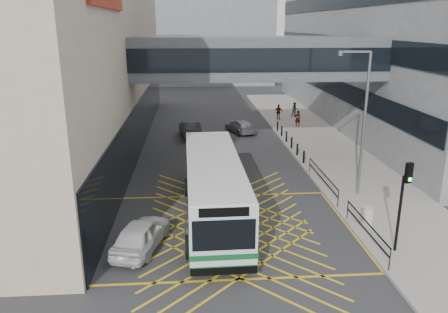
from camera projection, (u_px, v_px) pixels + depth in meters
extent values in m
plane|color=#333335|center=(230.00, 229.00, 21.81)|extent=(120.00, 120.00, 0.00)
cube|color=black|center=(142.00, 123.00, 36.07)|extent=(0.10, 41.50, 4.00)
cube|color=black|center=(327.00, 84.00, 44.39)|extent=(0.10, 43.50, 1.60)
cube|color=black|center=(329.00, 43.00, 43.23)|extent=(0.10, 43.50, 1.60)
cube|color=black|center=(332.00, 1.00, 42.06)|extent=(0.10, 43.50, 1.60)
cube|color=gray|center=(189.00, 29.00, 76.30)|extent=(28.00, 16.00, 18.00)
cube|color=#4A4F54|center=(257.00, 58.00, 31.29)|extent=(20.00, 4.00, 3.00)
cube|color=black|center=(262.00, 60.00, 29.36)|extent=(19.50, 0.06, 1.60)
cube|color=black|center=(254.00, 56.00, 33.22)|extent=(19.50, 0.06, 1.60)
cube|color=gray|center=(321.00, 145.00, 36.73)|extent=(6.00, 54.00, 0.16)
cube|color=gold|center=(230.00, 229.00, 21.81)|extent=(12.00, 9.00, 0.01)
cube|color=silver|center=(214.00, 187.00, 22.38)|extent=(2.86, 11.78, 2.88)
cube|color=#105126|center=(214.00, 210.00, 22.75)|extent=(2.90, 11.82, 0.36)
cube|color=#105126|center=(214.00, 200.00, 22.59)|extent=(2.92, 11.82, 0.23)
cube|color=black|center=(213.00, 176.00, 22.89)|extent=(2.90, 10.28, 1.12)
cube|color=black|center=(224.00, 235.00, 16.74)|extent=(2.45, 0.13, 1.28)
cube|color=black|center=(224.00, 212.00, 16.44)|extent=(1.92, 0.10, 0.37)
cube|color=silver|center=(213.00, 160.00, 21.96)|extent=(2.84, 11.67, 0.11)
cube|color=black|center=(224.00, 271.00, 17.16)|extent=(2.67, 0.15, 0.32)
cube|color=black|center=(208.00, 173.00, 28.35)|extent=(2.67, 0.15, 0.32)
cylinder|color=black|center=(189.00, 247.00, 18.98)|extent=(0.32, 1.07, 1.07)
cylinder|color=black|center=(250.00, 244.00, 19.21)|extent=(0.32, 1.07, 1.07)
cylinder|color=black|center=(187.00, 188.00, 25.89)|extent=(0.32, 1.07, 1.07)
cylinder|color=black|center=(232.00, 186.00, 26.12)|extent=(0.32, 1.07, 1.07)
imported|color=silver|center=(141.00, 234.00, 19.76)|extent=(2.97, 4.83, 1.43)
imported|color=#222228|center=(190.00, 129.00, 39.35)|extent=(2.49, 4.89, 1.46)
imported|color=gray|center=(240.00, 126.00, 41.16)|extent=(3.02, 4.51, 1.29)
cylinder|color=black|center=(399.00, 214.00, 18.97)|extent=(0.16, 0.16, 3.52)
cube|color=black|center=(409.00, 173.00, 18.19)|extent=(0.33, 0.27, 0.88)
sphere|color=#19E533|center=(410.00, 179.00, 18.18)|extent=(0.21, 0.21, 0.17)
cylinder|color=slate|center=(364.00, 126.00, 24.80)|extent=(0.18, 0.18, 8.24)
cube|color=slate|center=(356.00, 52.00, 23.61)|extent=(1.65, 0.23, 0.10)
cylinder|color=slate|center=(340.00, 53.00, 23.63)|extent=(0.31, 0.31, 0.26)
cylinder|color=#ADA89E|center=(368.00, 216.00, 21.81)|extent=(0.55, 0.55, 0.95)
cube|color=black|center=(367.00, 223.00, 20.01)|extent=(0.05, 5.00, 0.05)
cube|color=black|center=(366.00, 230.00, 20.13)|extent=(0.05, 5.00, 0.05)
cube|color=black|center=(323.00, 173.00, 26.69)|extent=(0.05, 6.00, 0.05)
cube|color=black|center=(322.00, 179.00, 26.81)|extent=(0.05, 6.00, 0.05)
cylinder|color=black|center=(390.00, 259.00, 17.76)|extent=(0.04, 0.04, 1.00)
cylinder|color=black|center=(348.00, 209.00, 22.53)|extent=(0.04, 0.04, 1.00)
cylinder|color=black|center=(338.00, 198.00, 23.96)|extent=(0.04, 0.04, 1.00)
cylinder|color=black|center=(310.00, 165.00, 29.68)|extent=(0.04, 0.04, 1.00)
cylinder|color=black|center=(304.00, 157.00, 31.61)|extent=(0.14, 0.14, 0.90)
cylinder|color=black|center=(297.00, 149.00, 33.52)|extent=(0.14, 0.14, 0.90)
cylinder|color=black|center=(292.00, 143.00, 35.43)|extent=(0.14, 0.14, 0.90)
cylinder|color=black|center=(286.00, 137.00, 37.34)|extent=(0.14, 0.14, 0.90)
cylinder|color=black|center=(282.00, 131.00, 39.25)|extent=(0.14, 0.14, 0.90)
cylinder|color=black|center=(277.00, 126.00, 41.15)|extent=(0.14, 0.14, 0.90)
imported|color=gray|center=(298.00, 118.00, 42.89)|extent=(0.68, 0.52, 1.57)
imported|color=gray|center=(295.00, 110.00, 47.13)|extent=(0.80, 0.49, 1.60)
imported|color=gray|center=(279.00, 112.00, 46.06)|extent=(1.04, 0.86, 1.58)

